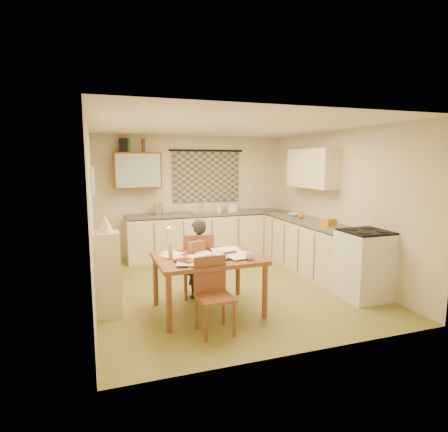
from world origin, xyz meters
name	(u,v)px	position (x,y,z in m)	size (l,w,h in m)	color
floor	(228,286)	(0.00, 0.00, -0.01)	(4.00, 4.50, 0.02)	olive
ceiling	(228,126)	(0.00, 0.00, 2.51)	(4.00, 4.50, 0.02)	white
wall_back	(193,196)	(0.00, 2.26, 1.25)	(4.00, 0.02, 2.50)	beige
wall_front	(304,236)	(0.00, -2.26, 1.25)	(4.00, 0.02, 2.50)	beige
wall_left	(91,214)	(-2.01, 0.00, 1.25)	(0.02, 4.50, 2.50)	beige
wall_right	(338,204)	(2.01, 0.00, 1.25)	(0.02, 4.50, 2.50)	beige
window_blind	(207,177)	(0.30, 2.22, 1.65)	(1.45, 0.03, 1.05)	navy
curtain_rod	(207,150)	(0.30, 2.20, 2.20)	(0.04, 0.04, 1.60)	black
wall_cabinet	(137,170)	(-1.15, 2.08, 1.80)	(0.90, 0.34, 0.70)	#5A2E0C
wall_cabinet_glass	(138,171)	(-1.15, 1.91, 1.80)	(0.84, 0.02, 0.64)	#99B2A5
upper_cabinet_right	(312,168)	(1.83, 0.55, 1.85)	(0.34, 1.30, 0.70)	beige
framed_print	(93,180)	(-1.97, 0.40, 1.70)	(0.04, 0.50, 0.40)	beige
print_canvas	(95,180)	(-1.95, 0.40, 1.70)	(0.01, 0.42, 0.32)	beige
counter_back	(208,235)	(0.24, 1.95, 0.45)	(3.30, 0.62, 0.92)	beige
counter_right	(313,247)	(1.70, 0.23, 0.45)	(0.62, 2.95, 0.92)	beige
stove	(364,265)	(1.70, -1.13, 0.50)	(0.65, 0.65, 1.00)	white
sink	(205,215)	(0.19, 1.95, 0.88)	(0.55, 0.45, 0.10)	silver
tap	(202,205)	(0.18, 2.13, 1.06)	(0.03, 0.03, 0.28)	silver
dish_rack	(179,212)	(-0.36, 1.95, 0.95)	(0.35, 0.30, 0.06)	silver
kettle	(158,209)	(-0.78, 1.95, 1.04)	(0.18, 0.18, 0.24)	silver
mixing_bowl	(233,208)	(0.80, 1.95, 1.00)	(0.24, 0.24, 0.16)	white
soap_bottle	(219,207)	(0.50, 2.00, 1.02)	(0.09, 0.09, 0.19)	white
bowl	(294,215)	(1.70, 0.96, 0.95)	(0.24, 0.24, 0.05)	white
orange_bag	(329,222)	(1.70, -0.22, 0.98)	(0.22, 0.16, 0.12)	#C77510
fruit_orange	(301,216)	(1.65, 0.60, 0.97)	(0.10, 0.10, 0.10)	#C77510
speaker	(123,145)	(-1.40, 2.08, 2.28)	(0.16, 0.20, 0.26)	black
bottle_green	(128,145)	(-1.31, 2.08, 2.28)	(0.07, 0.07, 0.26)	#195926
bottle_brown	(144,146)	(-1.02, 2.08, 2.28)	(0.07, 0.07, 0.26)	#5A2E0C
dining_table	(208,284)	(-0.59, -0.88, 0.38)	(1.37, 1.05, 0.75)	brown
chair_far	(198,277)	(-0.57, -0.29, 0.30)	(0.50, 0.50, 0.95)	brown
chair_near	(215,310)	(-0.69, -1.50, 0.27)	(0.41, 0.41, 0.88)	brown
person	(198,259)	(-0.58, -0.33, 0.58)	(0.46, 0.34, 1.16)	black
shelf_stand	(108,274)	(-1.84, -0.58, 0.55)	(0.32, 0.30, 1.09)	beige
lampshade	(105,224)	(-1.84, -0.58, 1.20)	(0.20, 0.20, 0.22)	beige
letter_rack	(197,247)	(-0.67, -0.64, 0.83)	(0.22, 0.10, 0.16)	brown
mug	(250,256)	(-0.13, -1.21, 0.80)	(0.14, 0.14, 0.09)	white
magazine	(180,263)	(-1.01, -1.13, 0.76)	(0.31, 0.33, 0.03)	maroon
book	(178,260)	(-1.00, -0.98, 0.76)	(0.19, 0.25, 0.02)	#C77510
orange_box	(191,262)	(-0.88, -1.15, 0.77)	(0.12, 0.08, 0.04)	#C77510
eyeglasses	(227,260)	(-0.41, -1.15, 0.76)	(0.13, 0.04, 0.02)	black
candle_holder	(171,252)	(-1.07, -0.85, 0.84)	(0.06, 0.06, 0.18)	silver
candle	(167,236)	(-1.10, -0.81, 1.04)	(0.02, 0.02, 0.22)	white
candle_flame	(169,227)	(-1.09, -0.86, 1.16)	(0.02, 0.02, 0.02)	#FFCC66
papers	(207,256)	(-0.62, -0.91, 0.76)	(1.25, 0.92, 0.02)	white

